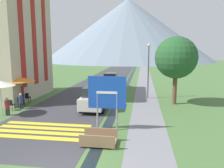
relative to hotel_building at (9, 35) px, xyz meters
The scene contains 22 objects.
ground_plane 13.74m from the hotel_building, 40.42° to the left, with size 160.00×160.00×0.00m, color #476B38.
road 20.20m from the hotel_building, 69.04° to the left, with size 6.40×60.00×0.01m.
footpath 23.01m from the hotel_building, 54.17° to the left, with size 2.20×60.00×0.01m.
drainage_channel 21.74m from the hotel_building, 59.52° to the left, with size 0.60×60.00×0.00m.
crosswalk_marking 12.28m from the hotel_building, 49.86° to the right, with size 5.44×2.54×0.01m.
mountain_distant 78.43m from the hotel_building, 85.76° to the left, with size 72.05×72.05×26.48m.
hotel_building is the anchor object (origin of this frame).
road_sign 13.65m from the hotel_building, 35.20° to the right, with size 2.18×0.11×3.12m.
footbridge 15.42m from the hotel_building, 42.11° to the right, with size 1.70×1.10×0.65m.
parked_car_near 10.81m from the hotel_building, 19.00° to the right, with size 1.82×4.30×1.82m.
parked_car_far 12.35m from the hotel_building, 38.52° to the left, with size 1.80×4.11×1.82m.
cafe_chair_middle 7.15m from the hotel_building, 50.24° to the right, with size 0.40×0.40×0.85m.
cafe_chair_near_right 7.67m from the hotel_building, 59.05° to the right, with size 0.40×0.40×0.85m.
cafe_chair_far_right 6.36m from the hotel_building, 36.40° to the right, with size 0.40×0.40×0.85m.
cafe_chair_far_left 6.46m from the hotel_building, 37.51° to the right, with size 0.40×0.40×0.85m.
cafe_umbrella_front_white 7.42m from the hotel_building, 63.93° to the right, with size 2.02×2.02×2.46m.
cafe_umbrella_middle_orange 5.44m from the hotel_building, 47.74° to the right, with size 2.43×2.43×2.37m.
person_seated_near 8.51m from the hotel_building, 60.61° to the right, with size 0.32×0.32×1.27m.
person_seated_far 7.41m from the hotel_building, 50.96° to the right, with size 0.32×0.32×1.26m.
person_standing_terrace 6.17m from the hotel_building, 45.44° to the right, with size 0.32×0.32×1.76m.
streetlamp 13.56m from the hotel_building, ahead, with size 0.28×0.28×5.17m.
tree_by_path 15.52m from the hotel_building, ahead, with size 3.51×3.51×5.72m.
Camera 1 is at (3.26, -7.50, 4.56)m, focal length 35.00 mm.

